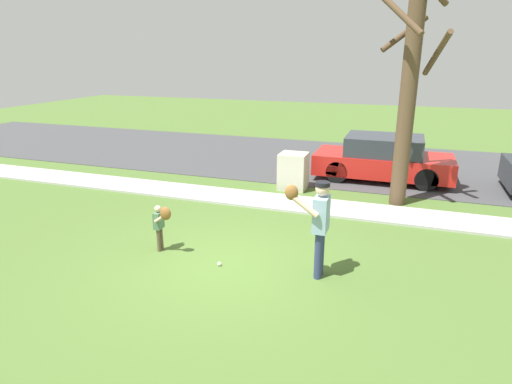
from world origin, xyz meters
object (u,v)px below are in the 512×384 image
at_px(baseball, 219,264).
at_px(utility_cabinet, 293,171).
at_px(person_child, 161,221).
at_px(person_adult, 318,219).
at_px(street_tree_near, 409,84).
at_px(parked_hatchback_red, 383,159).

relative_size(baseball, utility_cabinet, 0.07).
distance_m(person_child, baseball, 1.42).
bearing_deg(person_adult, person_child, 0.49).
xyz_separation_m(person_adult, street_tree_near, (1.19, 4.42, 1.93)).
xyz_separation_m(person_adult, utility_cabinet, (-1.66, 4.80, -0.55)).
bearing_deg(utility_cabinet, person_adult, -70.95).
bearing_deg(parked_hatchback_red, utility_cabinet, 37.26).
relative_size(person_child, street_tree_near, 0.17).
distance_m(utility_cabinet, parked_hatchback_red, 2.92).
height_order(utility_cabinet, parked_hatchback_red, parked_hatchback_red).
bearing_deg(street_tree_near, parked_hatchback_red, 103.88).
distance_m(baseball, utility_cabinet, 5.04).
xyz_separation_m(utility_cabinet, street_tree_near, (2.85, -0.39, 2.48)).
height_order(person_adult, parked_hatchback_red, person_adult).
relative_size(person_adult, baseball, 22.96).
relative_size(person_adult, street_tree_near, 0.30).
bearing_deg(street_tree_near, utility_cabinet, 172.29).
bearing_deg(utility_cabinet, parked_hatchback_red, 37.26).
height_order(person_adult, street_tree_near, street_tree_near).
distance_m(person_adult, person_child, 3.03).
xyz_separation_m(person_child, parked_hatchback_red, (3.66, 6.60, 0.02)).
bearing_deg(street_tree_near, baseball, -122.28).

